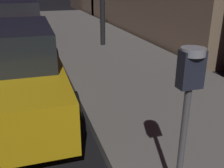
{
  "coord_description": "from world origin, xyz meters",
  "views": [
    {
      "loc": [
        3.29,
        -2.31,
        2.05
      ],
      "look_at": [
        4.13,
        0.35,
        0.97
      ],
      "focal_mm": 41.51,
      "sensor_mm": 36.0,
      "label": 1
    }
  ],
  "objects_px": {
    "parking_meter": "(188,92)",
    "car_red": "(16,21)",
    "car_silver": "(19,7)",
    "car_yellow_cab": "(7,67)"
  },
  "relations": [
    {
      "from": "parking_meter",
      "to": "car_red",
      "type": "height_order",
      "value": "parking_meter"
    },
    {
      "from": "car_red",
      "to": "car_silver",
      "type": "relative_size",
      "value": 1.02
    },
    {
      "from": "parking_meter",
      "to": "car_yellow_cab",
      "type": "distance_m",
      "value": 3.41
    },
    {
      "from": "parking_meter",
      "to": "car_silver",
      "type": "bearing_deg",
      "value": 95.65
    },
    {
      "from": "car_yellow_cab",
      "to": "car_silver",
      "type": "xyz_separation_m",
      "value": [
        0.0,
        13.0,
        0.01
      ]
    },
    {
      "from": "car_yellow_cab",
      "to": "parking_meter",
      "type": "bearing_deg",
      "value": -61.98
    },
    {
      "from": "car_red",
      "to": "car_yellow_cab",
      "type": "bearing_deg",
      "value": -90.02
    },
    {
      "from": "parking_meter",
      "to": "car_silver",
      "type": "relative_size",
      "value": 0.35
    },
    {
      "from": "parking_meter",
      "to": "car_red",
      "type": "bearing_deg",
      "value": 99.83
    },
    {
      "from": "car_red",
      "to": "car_silver",
      "type": "xyz_separation_m",
      "value": [
        0.0,
        6.85,
        0.02
      ]
    }
  ]
}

